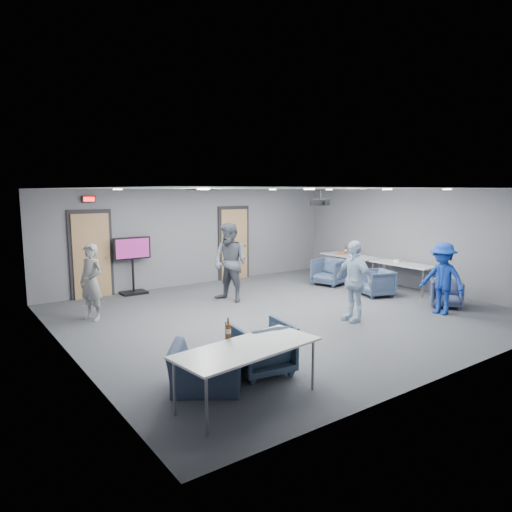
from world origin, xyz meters
TOP-DOWN VIEW (x-y plane):
  - floor at (0.00, 0.00)m, footprint 9.00×9.00m
  - ceiling at (0.00, 0.00)m, footprint 9.00×9.00m
  - wall_back at (0.00, 4.00)m, footprint 9.00×0.02m
  - wall_front at (0.00, -4.00)m, footprint 9.00×0.02m
  - wall_left at (-4.50, 0.00)m, footprint 0.02×8.00m
  - wall_right at (4.50, 0.00)m, footprint 0.02×8.00m
  - door_left at (-3.00, 3.95)m, footprint 1.06×0.17m
  - door_right at (1.20, 3.95)m, footprint 1.06×0.17m
  - exit_sign at (-3.00, 3.93)m, footprint 0.32×0.08m
  - hvac_diffuser at (-0.50, 2.80)m, footprint 0.60×0.60m
  - downlights at (0.00, 0.00)m, footprint 6.18×3.78m
  - person_a at (-3.59, 1.94)m, footprint 0.60×0.69m
  - person_b at (-0.40, 1.63)m, footprint 0.99×1.11m
  - person_c at (0.76, -1.24)m, footprint 0.49×1.01m
  - person_d at (2.70, -2.00)m, footprint 0.61×1.03m
  - chair_right_a at (2.90, 1.61)m, footprint 1.00×0.98m
  - chair_right_b at (2.90, -0.07)m, footprint 0.94×0.92m
  - chair_right_c at (3.35, -1.72)m, footprint 0.96×0.96m
  - chair_front_a at (-2.38, -2.33)m, footprint 0.92×0.94m
  - chair_front_b at (-3.33, -2.40)m, footprint 1.26×1.23m
  - table_right_a at (4.00, 1.86)m, footprint 0.77×1.84m
  - table_right_b at (4.00, -0.04)m, footprint 0.73×1.75m
  - table_front_left at (-3.07, -3.00)m, footprint 2.00×1.03m
  - bottle_front at (-3.09, -2.57)m, footprint 0.07×0.07m
  - bottle_right at (4.18, 2.21)m, footprint 0.08×0.08m
  - snack_box at (3.85, 2.12)m, footprint 0.22×0.16m
  - wrapper at (4.15, 0.27)m, footprint 0.24×0.19m
  - tv_stand at (-2.03, 3.75)m, footprint 0.97×0.46m
  - projector at (0.97, 0.02)m, footprint 0.36×0.35m

SIDE VIEW (x-z plane):
  - floor at x=0.00m, z-range 0.00..0.00m
  - chair_front_b at x=-3.33m, z-range 0.00..0.62m
  - chair_right_c at x=3.35m, z-range 0.00..0.63m
  - chair_right_b at x=2.90m, z-range 0.00..0.67m
  - chair_right_a at x=2.90m, z-range 0.00..0.75m
  - chair_front_a at x=-2.38m, z-range 0.00..0.75m
  - table_right_b at x=4.00m, z-range 0.32..1.05m
  - table_right_a at x=4.00m, z-range 0.32..1.05m
  - table_front_left at x=-3.07m, z-range 0.32..1.05m
  - snack_box at x=3.85m, z-range 0.73..0.78m
  - wrapper at x=4.15m, z-range 0.73..0.78m
  - person_d at x=2.70m, z-range 0.00..1.56m
  - person_a at x=-3.59m, z-range 0.00..1.59m
  - bottle_front at x=-3.09m, z-range 0.69..0.97m
  - person_c at x=0.76m, z-range 0.00..1.66m
  - bottle_right at x=4.18m, z-range 0.69..0.98m
  - tv_stand at x=-2.03m, z-range 0.10..1.58m
  - person_b at x=-0.40m, z-range 0.00..1.90m
  - door_left at x=-3.00m, z-range -0.05..2.19m
  - door_right at x=1.20m, z-range -0.05..2.19m
  - wall_back at x=0.00m, z-range 0.00..2.70m
  - wall_front at x=0.00m, z-range 0.00..2.70m
  - wall_left at x=-4.50m, z-range 0.00..2.70m
  - wall_right at x=4.50m, z-range 0.00..2.70m
  - projector at x=0.97m, z-range 2.22..2.58m
  - exit_sign at x=-3.00m, z-range 2.37..2.53m
  - downlights at x=0.00m, z-range 2.67..2.69m
  - hvac_diffuser at x=-0.50m, z-range 2.67..2.70m
  - ceiling at x=0.00m, z-range 2.70..2.70m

